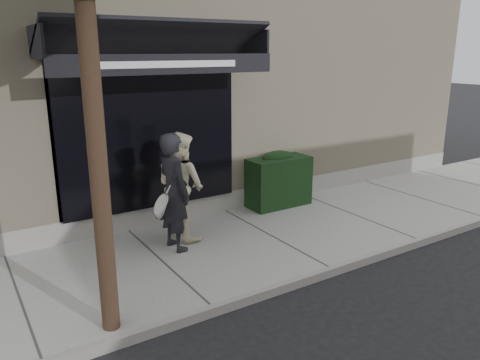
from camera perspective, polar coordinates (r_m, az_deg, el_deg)
ground at (r=8.25m, az=3.57°, el=-7.41°), size 80.00×80.00×0.00m
sidewalk at (r=8.22m, az=3.57°, el=-7.02°), size 20.00×3.00×0.12m
curb at (r=7.14m, az=11.04°, el=-10.86°), size 20.00×0.10×0.14m
building_facade at (r=11.96m, az=-10.72°, el=13.00°), size 14.30×8.04×5.64m
hedge at (r=9.60m, az=4.56°, el=0.07°), size 1.30×0.70×1.14m
pedestrian_front at (r=7.40m, az=-8.08°, el=-1.49°), size 0.73×0.86×1.89m
pedestrian_back at (r=7.87m, az=-7.24°, el=-0.69°), size 0.90×1.04×1.82m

